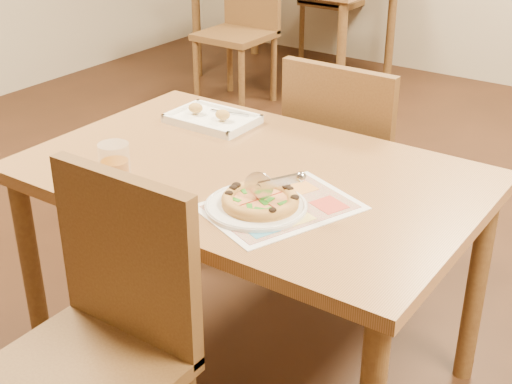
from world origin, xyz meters
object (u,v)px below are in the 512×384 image
Objects in this scene: dining_table at (251,196)px; pizza_cutter at (273,183)px; chair_near at (104,316)px; bg_chair_near at (244,14)px; pizza at (260,200)px; plate at (256,207)px; chair_far at (347,151)px; glass_tumbler at (115,164)px; menu at (281,207)px; appetizer_tray at (212,119)px.

dining_table is 0.31m from pizza_cutter.
chair_near reaches higher than pizza_cutter.
dining_table is at bearing -53.95° from bg_chair_near.
bg_chair_near is 2.34× the size of pizza.
plate is at bearing -133.62° from pizza.
chair_far is 1.78× the size of plate.
pizza_cutter is at bearing 65.47° from chair_near.
glass_tumbler is at bearing 172.82° from pizza_cutter.
glass_tumbler reaches higher than menu.
bg_chair_near reaches higher than pizza.
appetizer_tray is (-0.48, 0.43, 0.01)m from plate.
chair_far is at bearing 85.48° from pizza_cutter.
pizza is 0.44m from glass_tumbler.
glass_tumbler is (1.33, -2.47, 0.20)m from bg_chair_near.
menu is at bearing -36.78° from dining_table.
bg_chair_near is 2.97m from plate.
pizza_cutter is 0.08m from menu.
chair_near and bg_chair_near have the same top height.
menu is (0.05, 0.04, -0.00)m from plate.
pizza is 0.06m from menu.
pizza_cutter reaches higher than appetizer_tray.
chair_near reaches higher than menu.
pizza is at bearing -53.54° from bg_chair_near.
dining_table is 0.40m from glass_tumbler.
chair_far is 2.34× the size of pizza.
chair_near is 1.00× the size of bg_chair_near.
pizza_cutter is (0.03, 0.01, 0.06)m from pizza.
pizza_cutter is at bearing 13.83° from pizza.
chair_far reaches higher than pizza_cutter.
menu is at bearing -36.29° from appetizer_tray.
chair_near is (0.00, -0.60, -0.07)m from dining_table.
chair_far is (-0.00, 0.60, -0.07)m from dining_table.
chair_near is at bearing -51.02° from glass_tumbler.
dining_table is at bearing 143.22° from menu.
chair_far is at bearing 90.00° from chair_near.
appetizer_tray is (-0.32, -0.37, 0.17)m from chair_far.
pizza_cutter is (0.19, -0.78, 0.23)m from chair_far.
glass_tumbler is 0.49m from menu.
appetizer_tray is at bearing 139.09° from pizza.
chair_far is 0.79m from menu.
chair_near is 0.91m from appetizer_tray.
dining_table is at bearing 45.08° from glass_tumbler.
dining_table is 0.27m from menu.
chair_far is at bearing 100.93° from plate.
bg_chair_near is (-1.60, 2.80, 0.00)m from chair_near.
bg_chair_near is at bearing 118.34° from glass_tumbler.
chair_near is 1.23× the size of menu.
appetizer_tray is (-0.32, 0.84, 0.17)m from chair_near.
chair_near reaches higher than dining_table.
plate is 1.81× the size of pizza_cutter.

